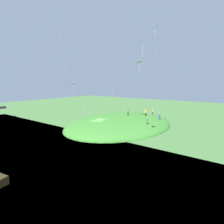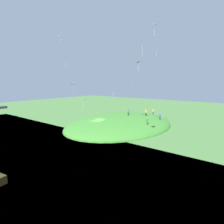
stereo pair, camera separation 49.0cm
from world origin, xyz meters
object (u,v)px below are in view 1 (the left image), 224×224
(kite_4, at_px, (156,26))
(person_near_shore, at_px, (153,111))
(kite_3, at_px, (139,62))
(kite_8, at_px, (66,63))
(person_on_hilltop, at_px, (160,115))
(kite_6, at_px, (73,84))
(person_walking_path, at_px, (146,112))
(kite_5, at_px, (60,36))
(kite_1, at_px, (132,78))
(kite_7, at_px, (84,100))
(kite_0, at_px, (113,93))
(kite_9, at_px, (157,51))
(person_watching_kites, at_px, (147,120))
(kite_2, at_px, (144,47))
(person_with_child, at_px, (128,111))

(kite_4, bearing_deg, person_near_shore, 24.39)
(kite_3, distance_m, kite_8, 24.19)
(kite_8, bearing_deg, person_on_hilltop, -55.33)
(kite_6, bearing_deg, kite_4, -63.93)
(person_walking_path, xyz_separation_m, kite_5, (-17.96, 11.81, 17.78))
(person_walking_path, relative_size, kite_8, 1.37)
(kite_1, xyz_separation_m, kite_3, (-11.05, -7.80, 2.20))
(kite_3, distance_m, kite_6, 14.44)
(person_on_hilltop, xyz_separation_m, kite_7, (-17.51, 9.47, 4.74))
(person_on_hilltop, distance_m, kite_7, 20.46)
(kite_0, xyz_separation_m, kite_9, (-8.00, -17.92, 10.33))
(kite_5, height_order, kite_7, kite_5)
(person_watching_kites, bearing_deg, person_near_shore, 107.09)
(kite_0, relative_size, kite_9, 1.06)
(kite_6, height_order, kite_8, kite_8)
(person_walking_path, height_order, kite_9, kite_9)
(kite_8, height_order, kite_9, kite_9)
(person_watching_kites, distance_m, kite_5, 26.40)
(kite_1, distance_m, kite_2, 7.86)
(person_near_shore, distance_m, kite_0, 13.65)
(kite_0, relative_size, kite_5, 1.03)
(person_walking_path, distance_m, kite_2, 18.58)
(kite_0, distance_m, kite_8, 18.39)
(kite_1, relative_size, kite_4, 0.77)
(person_walking_path, height_order, kite_5, kite_5)
(person_near_shore, height_order, person_watching_kites, person_watching_kites)
(kite_0, bearing_deg, person_watching_kites, -120.87)
(kite_0, distance_m, kite_7, 21.50)
(kite_4, bearing_deg, person_walking_path, 31.32)
(kite_0, distance_m, kite_2, 24.04)
(person_walking_path, relative_size, kite_6, 0.81)
(kite_4, distance_m, kite_7, 19.42)
(kite_7, bearing_deg, kite_9, -40.57)
(person_watching_kites, distance_m, kite_8, 24.56)
(kite_1, height_order, kite_5, kite_5)
(person_walking_path, distance_m, kite_5, 27.90)
(person_on_hilltop, relative_size, kite_7, 0.80)
(kite_6, bearing_deg, kite_5, 71.39)
(person_watching_kites, distance_m, kite_4, 19.09)
(kite_6, distance_m, kite_7, 4.16)
(kite_9, bearing_deg, kite_7, 139.43)
(kite_1, relative_size, kite_2, 0.65)
(kite_4, bearing_deg, kite_1, 55.01)
(kite_7, bearing_deg, kite_2, -53.72)
(kite_9, bearing_deg, kite_3, -167.07)
(person_watching_kites, xyz_separation_m, kite_6, (-12.22, 10.29, 7.99))
(kite_7, bearing_deg, person_with_child, -10.01)
(person_watching_kites, xyz_separation_m, kite_2, (-2.60, -0.03, 15.33))
(kite_8, distance_m, kite_9, 22.17)
(kite_1, height_order, kite_9, kite_9)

